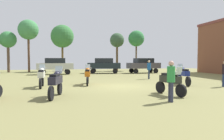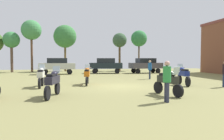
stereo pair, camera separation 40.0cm
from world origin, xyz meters
name	(u,v)px [view 2 (the right image)]	position (x,y,z in m)	size (l,w,h in m)	color
ground_plane	(120,86)	(0.00, 0.00, 0.01)	(44.00, 52.00, 0.02)	olive
motorcycle_2	(53,82)	(-4.13, -3.47, 0.76)	(0.73, 2.28, 1.49)	black
motorcycle_3	(168,81)	(1.56, -4.03, 0.74)	(0.79, 2.05, 1.47)	black
motorcycle_4	(87,75)	(-2.16, 1.32, 0.74)	(0.63, 2.22, 1.46)	black
motorcycle_6	(183,75)	(4.51, -0.30, 0.76)	(0.63, 2.14, 1.51)	black
motorcycle_8	(41,76)	(-5.24, 0.51, 0.75)	(0.62, 2.13, 1.50)	black
car_1	(57,65)	(-5.04, 12.88, 1.19)	(4.40, 2.05, 2.00)	black
car_2	(106,64)	(1.22, 13.74, 1.19)	(4.57, 2.63, 2.00)	black
car_3	(146,64)	(6.50, 13.03, 1.19)	(4.47, 2.25, 2.00)	black
person_1	(150,68)	(3.87, 4.60, 1.04)	(0.45, 0.45, 1.74)	#1F2B46
person_3	(167,78)	(0.75, -5.62, 1.05)	(0.34, 0.34, 1.76)	#2D3047
tree_1	(31,30)	(-9.06, 18.61, 6.09)	(2.88, 2.88, 7.58)	brown
tree_2	(11,41)	(-11.79, 18.52, 4.57)	(2.33, 2.33, 5.83)	brown
tree_4	(139,39)	(7.63, 19.50, 5.27)	(2.64, 2.64, 6.62)	brown
tree_5	(65,37)	(-4.30, 19.63, 5.40)	(3.51, 3.51, 7.17)	brown
tree_6	(120,41)	(4.39, 19.68, 4.90)	(2.32, 2.32, 6.15)	brown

